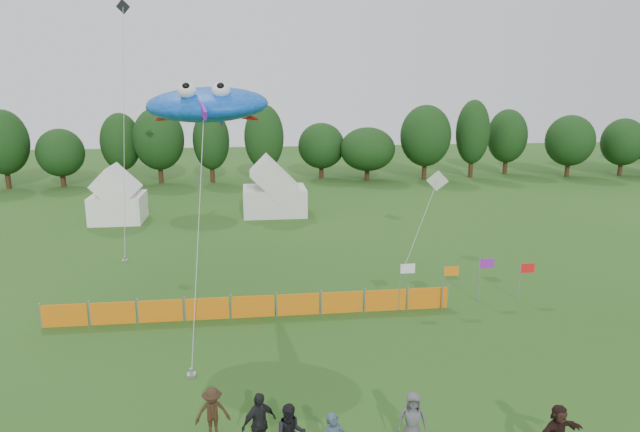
{
  "coord_description": "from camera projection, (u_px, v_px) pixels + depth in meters",
  "views": [
    {
      "loc": [
        -2.67,
        -15.05,
        10.12
      ],
      "look_at": [
        0.0,
        6.0,
        5.2
      ],
      "focal_mm": 32.0,
      "sensor_mm": 36.0,
      "label": 1
    }
  ],
  "objects": [
    {
      "name": "tent_left",
      "position": [
        118.0,
        199.0,
        42.77
      ],
      "size": [
        3.82,
        3.82,
        3.37
      ],
      "color": "white",
      "rests_on": "ground"
    },
    {
      "name": "small_kite_white",
      "position": [
        431.0,
        198.0,
        35.2
      ],
      "size": [
        4.01,
        4.65,
        4.85
      ],
      "color": "silver",
      "rests_on": "ground"
    },
    {
      "name": "stingray_kite",
      "position": [
        208.0,
        105.0,
        24.5
      ],
      "size": [
        6.59,
        13.46,
        10.26
      ],
      "color": "blue",
      "rests_on": "ground"
    },
    {
      "name": "barrier_fence",
      "position": [
        253.0,
        307.0,
        25.25
      ],
      "size": [
        17.9,
        0.06,
        1.0
      ],
      "color": "orange",
      "rests_on": "ground"
    },
    {
      "name": "spectator_c",
      "position": [
        213.0,
        413.0,
        16.57
      ],
      "size": [
        1.07,
        0.69,
        1.58
      ],
      "primitive_type": "imported",
      "rotation": [
        0.0,
        0.0,
        0.1
      ],
      "color": "#301F13",
      "rests_on": "ground"
    },
    {
      "name": "flag_row",
      "position": [
        463.0,
        277.0,
        26.42
      ],
      "size": [
        6.73,
        0.79,
        2.21
      ],
      "color": "gray",
      "rests_on": "ground"
    },
    {
      "name": "small_kite_dark",
      "position": [
        124.0,
        100.0,
        35.31
      ],
      "size": [
        0.99,
        7.2,
        15.45
      ],
      "color": "black",
      "rests_on": "ground"
    },
    {
      "name": "spectator_e",
      "position": [
        412.0,
        421.0,
        16.08
      ],
      "size": [
        0.92,
        0.69,
        1.71
      ],
      "primitive_type": "imported",
      "rotation": [
        0.0,
        0.0,
        -0.19
      ],
      "color": "#4E4E53",
      "rests_on": "ground"
    },
    {
      "name": "ground",
      "position": [
        345.0,
        429.0,
        17.16
      ],
      "size": [
        160.0,
        160.0,
        0.0
      ],
      "primitive_type": "plane",
      "color": "#234C16",
      "rests_on": "ground"
    },
    {
      "name": "spectator_f",
      "position": [
        558.0,
        432.0,
        15.64
      ],
      "size": [
        1.56,
        0.9,
        1.6
      ],
      "primitive_type": "imported",
      "rotation": [
        0.0,
        0.0,
        0.31
      ],
      "color": "black",
      "rests_on": "ground"
    },
    {
      "name": "spectator_d",
      "position": [
        259.0,
        424.0,
        15.8
      ],
      "size": [
        1.17,
        0.95,
        1.86
      ],
      "primitive_type": "imported",
      "rotation": [
        0.0,
        0.0,
        0.54
      ],
      "color": "black",
      "rests_on": "ground"
    },
    {
      "name": "treeline",
      "position": [
        289.0,
        142.0,
        59.83
      ],
      "size": [
        104.57,
        8.78,
        8.36
      ],
      "color": "#382314",
      "rests_on": "ground"
    },
    {
      "name": "tent_right",
      "position": [
        274.0,
        192.0,
        45.1
      ],
      "size": [
        4.99,
        3.99,
        3.52
      ],
      "color": "silver",
      "rests_on": "ground"
    }
  ]
}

